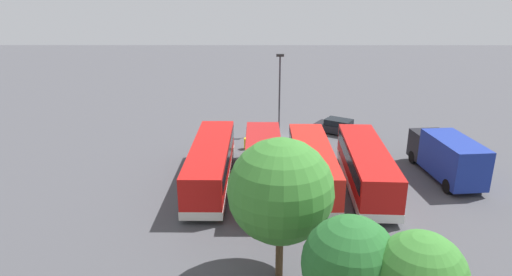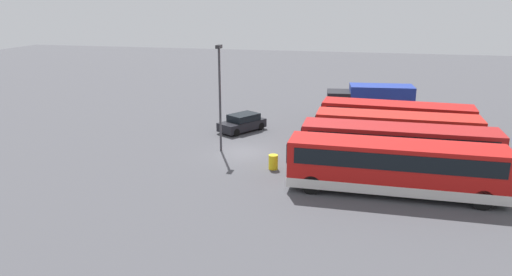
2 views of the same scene
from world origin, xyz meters
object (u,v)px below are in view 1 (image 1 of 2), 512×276
at_px(box_truck_blue, 447,156).
at_px(car_hatchback_silver, 337,126).
at_px(lamp_post_tall, 280,87).
at_px(waste_bin_yellow, 247,144).
at_px(bus_single_deck_third, 264,165).
at_px(bus_single_deck_fourth, 211,163).
at_px(bus_single_deck_near_end, 366,166).
at_px(bus_single_deck_second, 312,165).

height_order(box_truck_blue, car_hatchback_silver, box_truck_blue).
xyz_separation_m(lamp_post_tall, waste_bin_yellow, (2.93, 4.42, -3.97)).
relative_size(bus_single_deck_third, bus_single_deck_fourth, 1.01).
bearing_deg(bus_single_deck_near_end, bus_single_deck_fourth, -3.00).
height_order(bus_single_deck_second, bus_single_deck_fourth, same).
height_order(bus_single_deck_third, lamp_post_tall, lamp_post_tall).
bearing_deg(box_truck_blue, waste_bin_yellow, -22.42).
height_order(bus_single_deck_near_end, lamp_post_tall, lamp_post_tall).
bearing_deg(box_truck_blue, bus_single_deck_third, 7.02).
height_order(bus_single_deck_third, bus_single_deck_fourth, same).
distance_m(bus_single_deck_second, bus_single_deck_fourth, 7.08).
distance_m(lamp_post_tall, waste_bin_yellow, 6.63).
height_order(bus_single_deck_third, box_truck_blue, box_truck_blue).
distance_m(car_hatchback_silver, waste_bin_yellow, 9.50).
relative_size(box_truck_blue, waste_bin_yellow, 8.12).
bearing_deg(box_truck_blue, bus_single_deck_near_end, 16.28).
bearing_deg(waste_bin_yellow, bus_single_deck_third, 99.61).
distance_m(bus_single_deck_near_end, box_truck_blue, 6.56).
distance_m(bus_single_deck_third, waste_bin_yellow, 7.88).
relative_size(bus_single_deck_fourth, box_truck_blue, 1.53).
distance_m(bus_single_deck_fourth, car_hatchback_silver, 15.93).
xyz_separation_m(bus_single_deck_second, box_truck_blue, (-9.99, -1.69, 0.08)).
bearing_deg(waste_bin_yellow, bus_single_deck_second, 121.08).
height_order(car_hatchback_silver, waste_bin_yellow, car_hatchback_silver).
bearing_deg(car_hatchback_silver, bus_single_deck_third, 59.01).
relative_size(bus_single_deck_fourth, car_hatchback_silver, 2.73).
bearing_deg(lamp_post_tall, car_hatchback_silver, 178.44).
xyz_separation_m(bus_single_deck_near_end, bus_single_deck_third, (7.05, -0.20, 0.00)).
xyz_separation_m(box_truck_blue, lamp_post_tall, (11.72, -10.46, 2.74)).
height_order(bus_single_deck_near_end, car_hatchback_silver, bus_single_deck_near_end).
bearing_deg(bus_single_deck_second, car_hatchback_silver, -107.66).
distance_m(bus_single_deck_third, car_hatchback_silver, 13.98).
relative_size(bus_single_deck_near_end, bus_single_deck_second, 1.02).
height_order(bus_single_deck_near_end, bus_single_deck_third, same).
distance_m(box_truck_blue, car_hatchback_silver, 12.06).
xyz_separation_m(bus_single_deck_second, waste_bin_yellow, (4.66, -7.73, -1.15)).
xyz_separation_m(bus_single_deck_second, bus_single_deck_fourth, (7.07, -0.41, 0.00)).
relative_size(bus_single_deck_second, lamp_post_tall, 1.46).
relative_size(bus_single_deck_third, lamp_post_tall, 1.58).
relative_size(bus_single_deck_fourth, lamp_post_tall, 1.56).
xyz_separation_m(bus_single_deck_near_end, bus_single_deck_fourth, (10.76, -0.56, 0.00)).
relative_size(car_hatchback_silver, waste_bin_yellow, 4.56).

